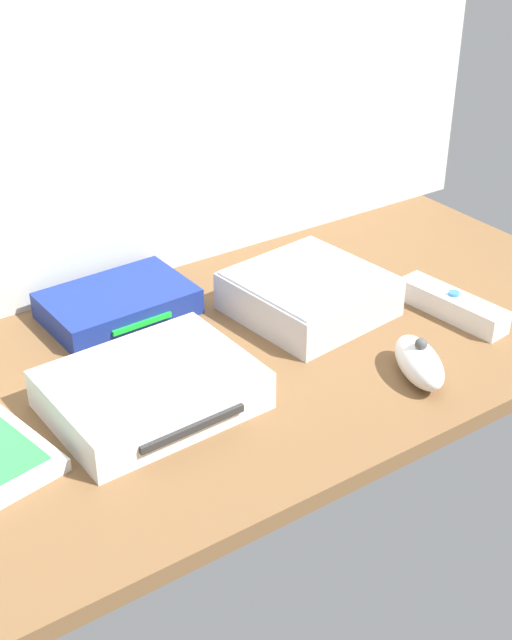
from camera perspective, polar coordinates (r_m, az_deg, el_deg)
ground_plane at (r=101.96cm, az=0.00°, el=-2.43°), size 100.00×48.00×2.00cm
back_wall at (r=109.22cm, az=-7.70°, el=18.37°), size 110.00×1.20×64.00cm
game_console at (r=91.30cm, az=-6.99°, el=-4.63°), size 21.55×17.07×4.40cm
mini_computer at (r=108.01cm, az=3.52°, el=1.78°), size 18.83×18.83×5.30cm
network_router at (r=108.84cm, az=-9.17°, el=1.09°), size 18.39×12.82×3.40cm
remote_wand at (r=110.23cm, az=12.93°, el=0.96°), size 5.34×15.12×3.40cm
remote_nunchuk at (r=97.08cm, az=10.79°, el=-2.76°), size 7.87×10.92×5.10cm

